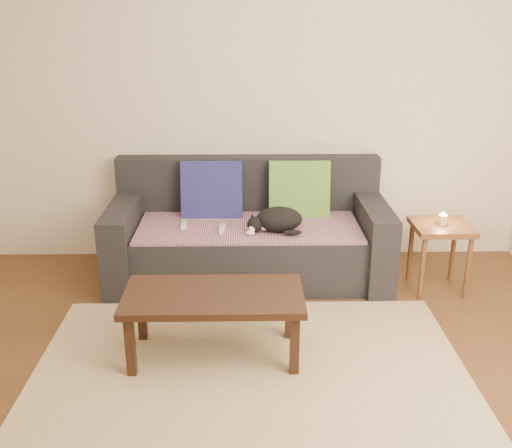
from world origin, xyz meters
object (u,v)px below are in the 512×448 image
Objects in this scene: cat at (277,220)px; wii_remote_b at (222,229)px; coffee_table at (214,301)px; wii_remote_a at (184,225)px; sofa at (249,237)px; side_table at (441,236)px.

cat is 0.41m from wii_remote_b.
cat reaches higher than coffee_table.
cat is at bearing -100.24° from wii_remote_a.
wii_remote_b is (-0.20, -0.21, 0.15)m from sofa.
cat reaches higher than side_table.
sofa is at bearing 79.96° from coffee_table.
side_table is 1.85m from coffee_table.
sofa is 1.22m from coffee_table.
wii_remote_a is at bearing 174.60° from side_table.
wii_remote_a is at bearing 74.84° from wii_remote_b.
wii_remote_a and wii_remote_b have the same top height.
cat is 3.07× the size of wii_remote_a.
sofa reaches higher than wii_remote_a.
sofa is 0.37m from cat.
sofa is 4.10× the size of side_table.
cat is 0.44× the size of coffee_table.
coffee_table is at bearing -167.83° from wii_remote_a.
side_table is (1.59, -0.08, -0.03)m from wii_remote_b.
side_table is 0.49× the size of coffee_table.
wii_remote_b is (0.29, -0.09, 0.00)m from wii_remote_a.
cat is 3.07× the size of wii_remote_b.
coffee_table is (0.27, -1.08, -0.09)m from wii_remote_a.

